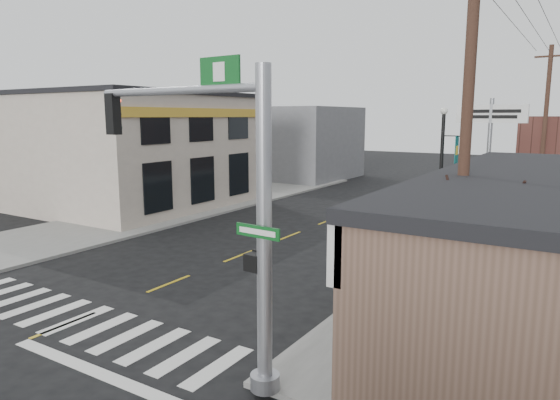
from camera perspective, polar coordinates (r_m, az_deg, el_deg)
The scene contains 18 objects.
ground at distance 15.14m, azimuth -23.43°, elevation -12.99°, with size 140.00×140.00×0.00m, color black.
sidewalk_right at distance 21.68m, azimuth 23.59°, elevation -6.06°, with size 6.00×38.00×0.13m, color slate.
sidewalk_left at distance 29.86m, azimuth -12.93°, elevation -1.37°, with size 6.00×38.00×0.13m, color slate.
center_line at distance 20.44m, azimuth -4.68°, elevation -6.37°, with size 0.12×56.00×0.01m, color gold.
crosswalk at distance 15.35m, azimuth -22.18°, elevation -12.58°, with size 11.00×2.20×0.01m, color silver.
left_building at distance 33.02m, azimuth -16.90°, elevation 5.32°, with size 12.00×12.00×6.80m, color #BEAF9E.
bldg_distant_left at distance 45.88m, azimuth 2.03°, elevation 6.55°, with size 9.00×10.00×6.40m, color slate.
traffic_signal_pole at distance 9.93m, azimuth -5.64°, elevation 0.61°, with size 5.23×0.39×6.62m.
guide_sign at distance 15.31m, azimuth 11.41°, elevation -4.41°, with size 1.61×0.14×2.83m.
fire_hydrant at distance 14.67m, azimuth 8.14°, elevation -11.05°, with size 0.19×0.19×0.62m.
ped_crossing_sign at distance 17.14m, azimuth 12.65°, elevation -2.49°, with size 1.12×0.08×2.89m.
lamp_post at distance 22.38m, azimuth 18.09°, elevation 3.73°, with size 0.76×0.60×5.84m.
dance_center_sign at distance 23.68m, azimuth 22.87°, elevation 7.06°, with size 2.94×0.18×6.24m.
bare_tree at distance 11.60m, azimuth 22.36°, elevation 0.76°, with size 2.44×2.44×4.89m.
shrub_front at distance 10.49m, azimuth 24.97°, elevation -20.05°, with size 1.19×1.19×0.89m, color #193D1A.
shrub_back at distance 15.18m, azimuth 22.58°, elevation -10.87°, with size 0.98×0.98×0.73m, color black.
utility_pole_near at distance 12.52m, azimuth 20.51°, elevation 7.70°, with size 1.76×0.26×10.14m.
utility_pole_far at distance 31.86m, azimuth 27.99°, elevation 7.21°, with size 1.62×0.24×9.32m.
Camera 1 is at (11.71, -7.79, 5.60)m, focal length 32.00 mm.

